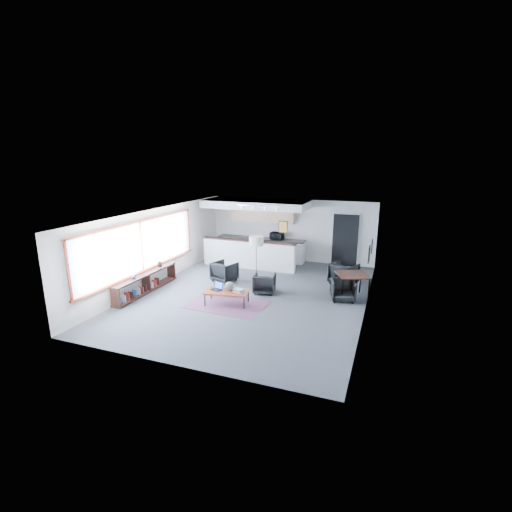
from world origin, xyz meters
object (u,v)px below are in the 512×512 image
(coffee_table, at_px, (227,292))
(dining_chair_near, at_px, (343,291))
(book_stack, at_px, (239,291))
(dining_table, at_px, (352,276))
(laptop, at_px, (218,287))
(floor_lamp, at_px, (256,243))
(armchair_left, at_px, (224,271))
(armchair_right, at_px, (264,282))
(microwave, at_px, (277,235))
(ceramic_pot, at_px, (229,286))
(dining_chair_far, at_px, (344,274))

(coffee_table, xyz_separation_m, dining_chair_near, (3.20, 1.53, -0.08))
(book_stack, bearing_deg, dining_table, 31.07)
(laptop, height_order, book_stack, laptop)
(coffee_table, height_order, dining_table, dining_table)
(floor_lamp, bearing_deg, dining_table, -2.71)
(armchair_left, bearing_deg, laptop, 126.19)
(coffee_table, distance_m, dining_chair_near, 3.55)
(coffee_table, relative_size, armchair_left, 1.79)
(armchair_right, bearing_deg, microwave, -88.00)
(coffee_table, xyz_separation_m, laptop, (-0.31, 0.01, 0.10))
(ceramic_pot, xyz_separation_m, dining_chair_near, (3.14, 1.48, -0.25))
(ceramic_pot, xyz_separation_m, microwave, (-0.13, 5.12, 0.56))
(coffee_table, bearing_deg, floor_lamp, 75.59)
(laptop, distance_m, microwave, 5.20)
(laptop, height_order, armchair_left, armchair_left)
(floor_lamp, relative_size, dining_chair_far, 2.42)
(floor_lamp, relative_size, microwave, 3.15)
(ceramic_pot, bearing_deg, armchair_left, 119.12)
(dining_table, distance_m, dining_chair_near, 0.57)
(coffee_table, relative_size, ceramic_pot, 5.06)
(dining_chair_far, distance_m, microwave, 3.77)
(book_stack, bearing_deg, armchair_left, 125.59)
(book_stack, relative_size, dining_chair_near, 0.60)
(dining_table, height_order, dining_chair_near, dining_table)
(laptop, xyz_separation_m, book_stack, (0.68, 0.03, -0.02))
(laptop, relative_size, dining_chair_near, 0.60)
(floor_lamp, height_order, dining_chair_near, floor_lamp)
(book_stack, xyz_separation_m, dining_chair_near, (2.83, 1.49, -0.15))
(dining_chair_near, distance_m, microwave, 4.96)
(dining_chair_near, xyz_separation_m, microwave, (-3.27, 3.64, 0.80))
(laptop, relative_size, armchair_right, 0.53)
(laptop, xyz_separation_m, ceramic_pot, (0.37, 0.03, 0.07))
(dining_chair_near, bearing_deg, dining_chair_far, 81.21)
(floor_lamp, bearing_deg, ceramic_pot, -93.29)
(laptop, xyz_separation_m, dining_chair_near, (3.51, 1.51, -0.18))
(armchair_left, distance_m, dining_chair_far, 4.16)
(coffee_table, xyz_separation_m, floor_lamp, (0.18, 2.03, 1.08))
(ceramic_pot, height_order, armchair_left, armchair_left)
(armchair_right, distance_m, dining_chair_far, 2.89)
(armchair_left, bearing_deg, dining_chair_near, -168.96)
(dining_chair_near, bearing_deg, laptop, -172.54)
(coffee_table, relative_size, dining_chair_near, 2.24)
(book_stack, bearing_deg, floor_lamp, 95.48)
(dining_chair_near, bearing_deg, dining_table, 42.38)
(microwave, bearing_deg, dining_chair_far, -29.33)
(dining_table, bearing_deg, book_stack, -148.93)
(floor_lamp, bearing_deg, armchair_right, -52.20)
(ceramic_pot, bearing_deg, dining_table, 28.63)
(dining_chair_far, bearing_deg, microwave, -8.98)
(armchair_left, height_order, microwave, microwave)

